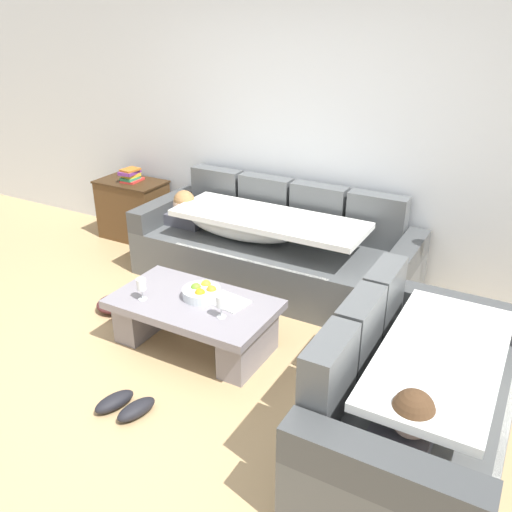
{
  "coord_description": "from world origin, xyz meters",
  "views": [
    {
      "loc": [
        2.05,
        -2.31,
        2.33
      ],
      "look_at": [
        0.18,
        1.02,
        0.55
      ],
      "focal_mm": 37.92,
      "sensor_mm": 36.0,
      "label": 1
    }
  ],
  "objects": [
    {
      "name": "couch_near_window",
      "position": [
        1.66,
        0.2,
        0.33
      ],
      "size": [
        0.92,
        1.71,
        0.88
      ],
      "rotation": [
        0.0,
        0.0,
        1.57
      ],
      "color": "#535657",
      "rests_on": "ground_plane"
    },
    {
      "name": "pair_of_shoes",
      "position": [
        0.02,
        -0.37,
        0.04
      ],
      "size": [
        0.36,
        0.3,
        0.09
      ],
      "color": "black",
      "rests_on": "ground_plane"
    },
    {
      "name": "fruit_bowl",
      "position": [
        0.01,
        0.53,
        0.42
      ],
      "size": [
        0.28,
        0.28,
        0.1
      ],
      "color": "silver",
      "rests_on": "coffee_table"
    },
    {
      "name": "couch_along_wall",
      "position": [
        -0.02,
        1.63,
        0.33
      ],
      "size": [
        2.53,
        0.92,
        0.88
      ],
      "color": "#535657",
      "rests_on": "ground_plane"
    },
    {
      "name": "book_stack_on_cabinet",
      "position": [
        -1.78,
        1.85,
        0.71
      ],
      "size": [
        0.19,
        0.25,
        0.14
      ],
      "color": "red",
      "rests_on": "side_cabinet"
    },
    {
      "name": "wine_glass_near_right",
      "position": [
        0.28,
        0.36,
        0.5
      ],
      "size": [
        0.07,
        0.07,
        0.17
      ],
      "color": "silver",
      "rests_on": "coffee_table"
    },
    {
      "name": "back_wall",
      "position": [
        0.0,
        2.15,
        1.35
      ],
      "size": [
        9.0,
        0.1,
        2.7
      ],
      "primitive_type": "cube",
      "color": "silver",
      "rests_on": "ground_plane"
    },
    {
      "name": "coffee_table",
      "position": [
        -0.02,
        0.45,
        0.24
      ],
      "size": [
        1.2,
        0.68,
        0.38
      ],
      "color": "gray",
      "rests_on": "ground_plane"
    },
    {
      "name": "ground_plane",
      "position": [
        0.0,
        0.0,
        0.0
      ],
      "size": [
        14.0,
        14.0,
        0.0
      ],
      "primitive_type": "plane",
      "color": "tan"
    },
    {
      "name": "wine_glass_near_left",
      "position": [
        -0.35,
        0.29,
        0.5
      ],
      "size": [
        0.07,
        0.07,
        0.17
      ],
      "color": "silver",
      "rests_on": "coffee_table"
    },
    {
      "name": "crumpled_garment",
      "position": [
        -0.87,
        0.58,
        0.06
      ],
      "size": [
        0.5,
        0.51,
        0.12
      ],
      "primitive_type": "ellipsoid",
      "rotation": [
        0.0,
        0.0,
        0.85
      ],
      "color": "#4C2323",
      "rests_on": "ground_plane"
    },
    {
      "name": "open_magazine",
      "position": [
        0.21,
        0.55,
        0.39
      ],
      "size": [
        0.31,
        0.25,
        0.01
      ],
      "primitive_type": "cube",
      "rotation": [
        0.0,
        0.0,
        -0.15
      ],
      "color": "white",
      "rests_on": "coffee_table"
    },
    {
      "name": "side_cabinet",
      "position": [
        -1.8,
        1.85,
        0.32
      ],
      "size": [
        0.72,
        0.44,
        0.64
      ],
      "color": "#51351C",
      "rests_on": "ground_plane"
    }
  ]
}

